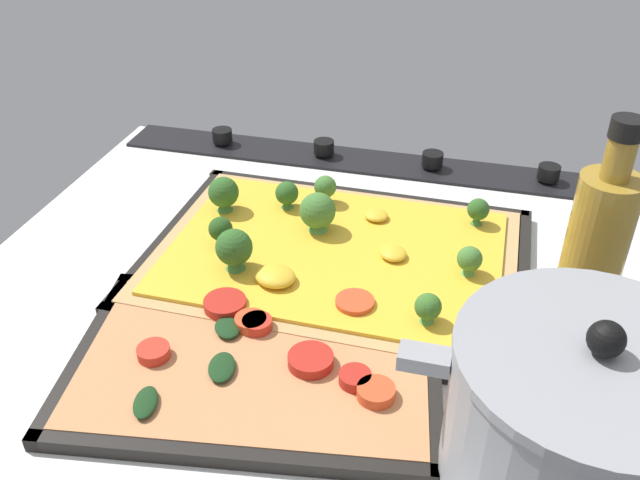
# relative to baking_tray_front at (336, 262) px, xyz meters

# --- Properties ---
(ground_plane) EXTENTS (0.74, 0.65, 0.03)m
(ground_plane) POSITION_rel_baking_tray_front_xyz_m (0.00, 0.05, -0.02)
(ground_plane) COLOR silver
(stove_control_panel) EXTENTS (0.71, 0.07, 0.03)m
(stove_control_panel) POSITION_rel_baking_tray_front_xyz_m (0.00, -0.24, 0.00)
(stove_control_panel) COLOR black
(stove_control_panel) RESTS_ON ground_plane
(baking_tray_front) EXTENTS (0.40, 0.30, 0.01)m
(baking_tray_front) POSITION_rel_baking_tray_front_xyz_m (0.00, 0.00, 0.00)
(baking_tray_front) COLOR black
(baking_tray_front) RESTS_ON ground_plane
(broccoli_pizza) EXTENTS (0.38, 0.28, 0.06)m
(broccoli_pizza) POSITION_rel_baking_tray_front_xyz_m (0.01, -0.00, 0.01)
(broccoli_pizza) COLOR tan
(broccoli_pizza) RESTS_ON baking_tray_front
(baking_tray_back) EXTENTS (0.35, 0.26, 0.01)m
(baking_tray_back) POSITION_rel_baking_tray_front_xyz_m (0.03, 0.17, 0.00)
(baking_tray_back) COLOR black
(baking_tray_back) RESTS_ON ground_plane
(veggie_pizza_back) EXTENTS (0.32, 0.23, 0.02)m
(veggie_pizza_back) POSITION_rel_baking_tray_front_xyz_m (0.03, 0.17, 0.01)
(veggie_pizza_back) COLOR tan
(veggie_pizza_back) RESTS_ON baking_tray_back
(cooking_pot) EXTENTS (0.25, 0.19, 0.15)m
(cooking_pot) POSITION_rel_baking_tray_front_xyz_m (-0.23, 0.23, 0.06)
(cooking_pot) COLOR gray
(cooking_pot) RESTS_ON ground_plane
(oil_bottle) EXTENTS (0.05, 0.05, 0.22)m
(oil_bottle) POSITION_rel_baking_tray_front_xyz_m (-0.24, 0.06, 0.09)
(oil_bottle) COLOR olive
(oil_bottle) RESTS_ON ground_plane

